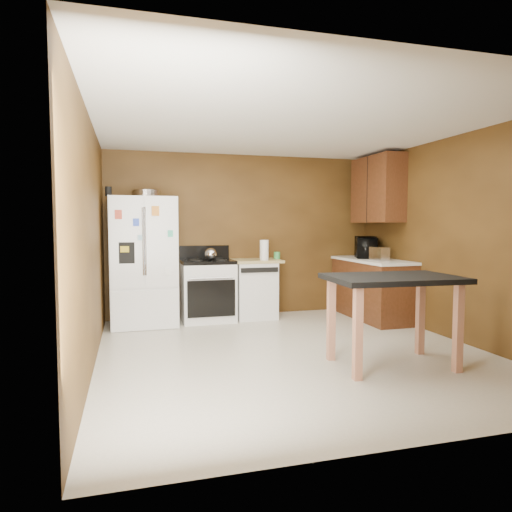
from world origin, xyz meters
name	(u,v)px	position (x,y,z in m)	size (l,w,h in m)	color
floor	(293,352)	(0.00, 0.00, 0.00)	(4.50, 4.50, 0.00)	beige
ceiling	(295,124)	(0.00, 0.00, 2.50)	(4.50, 4.50, 0.00)	white
wall_back	(244,235)	(0.00, 2.25, 1.25)	(4.20, 4.20, 0.00)	brown
wall_front	(420,252)	(0.00, -2.25, 1.25)	(4.20, 4.20, 0.00)	brown
wall_left	(91,242)	(-2.10, 0.00, 1.25)	(4.50, 4.50, 0.00)	brown
wall_right	(456,239)	(2.10, 0.00, 1.25)	(4.50, 4.50, 0.00)	brown
roasting_pan	(147,194)	(-1.49, 1.91, 1.85)	(0.40, 0.40, 0.10)	silver
pen_cup	(108,191)	(-2.00, 1.76, 1.86)	(0.09, 0.09, 0.13)	black
kettle	(211,254)	(-0.61, 1.83, 0.99)	(0.18, 0.18, 0.18)	silver
paper_towel	(264,250)	(0.19, 1.79, 1.04)	(0.13, 0.13, 0.30)	white
green_canister	(277,255)	(0.46, 2.00, 0.94)	(0.10, 0.10, 0.11)	green
toaster	(379,254)	(1.74, 1.14, 1.00)	(0.16, 0.27, 0.20)	silver
microwave	(366,248)	(1.82, 1.70, 1.05)	(0.54, 0.37, 0.30)	black
refrigerator	(144,262)	(-1.55, 1.86, 0.90)	(0.90, 0.80, 1.80)	white
gas_range	(208,290)	(-0.64, 1.92, 0.46)	(0.76, 0.68, 1.10)	white
dishwasher	(254,288)	(0.08, 1.95, 0.45)	(0.78, 0.63, 0.89)	white
right_cabinets	(374,258)	(1.84, 1.48, 0.91)	(0.63, 1.58, 2.45)	#5E2D1A
island	(393,290)	(0.79, -0.72, 0.77)	(1.31, 0.91, 0.91)	black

